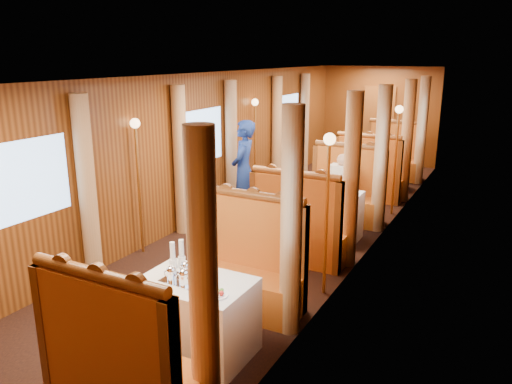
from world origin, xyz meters
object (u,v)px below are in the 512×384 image
Objects in this scene: table_mid at (324,216)px; table_far at (381,171)px; teapot_left at (172,276)px; table_near at (196,317)px; teapot_right at (184,280)px; steward at (244,170)px; banquette_near_fwd at (122,370)px; fruit_plate at (217,294)px; tea_tray at (180,280)px; passenger at (341,182)px; rose_vase_mid at (326,181)px; rose_vase_far at (382,145)px; banquette_near_aft at (247,272)px; teapot_back at (186,271)px; banquette_mid_aft at (345,197)px; banquette_mid_fwd at (299,233)px; banquette_far_fwd at (369,178)px; banquette_far_aft at (393,160)px.

table_mid and table_far have the same top height.
table_near is at bearing 27.42° from teapot_left.
steward is at bearing 104.00° from teapot_right.
fruit_plate is (0.34, 0.86, 0.35)m from banquette_near_fwd.
table_near is at bearing 155.14° from fruit_plate.
tea_tray is (-0.12, -3.56, 0.38)m from table_mid.
fruit_plate reaches higher than table_near.
table_far is 7.04× the size of teapot_left.
rose_vase_mid is at bearing -89.33° from passenger.
rose_vase_far reaches higher than table_near.
banquette_near_fwd is at bearing -84.95° from teapot_left.
banquette_near_aft reaches higher than rose_vase_mid.
teapot_back is 3.47m from rose_vase_mid.
banquette_near_aft reaches higher than tea_tray.
fruit_plate reaches higher than tea_tray.
passenger reaches higher than teapot_right.
banquette_mid_aft reaches higher than teapot_right.
banquette_mid_fwd is at bearing 87.35° from tea_tray.
banquette_far_fwd is at bearing 90.00° from table_near.
steward is at bearing -164.67° from passenger.
table_far is 7.07m from tea_tray.
teapot_back is at bearing 158.42° from fruit_plate.
rose_vase_far is (-0.37, 7.16, 0.16)m from fruit_plate.
banquette_mid_fwd is 1.00× the size of banquette_mid_aft.
steward reaches higher than banquette_far_aft.
teapot_right is at bearing -90.45° from banquette_mid_fwd.
fruit_plate is 0.57× the size of rose_vase_far.
table_mid is 0.78× the size of banquette_mid_fwd.
passenger is at bearing -90.00° from banquette_far_fwd.
table_mid is at bearing 95.30° from fruit_plate.
rose_vase_mid is at bearing 89.48° from banquette_mid_fwd.
tea_tray is (-0.12, -2.55, 0.33)m from banquette_mid_fwd.
table_far is 7.15m from teapot_right.
banquette_mid_fwd is at bearing -89.65° from rose_vase_far.
table_mid is at bearing -90.00° from banquette_mid_aft.
banquette_near_aft is 1.76× the size of passenger.
fruit_plate is at bearing -73.84° from banquette_near_aft.
teapot_left is 0.41× the size of rose_vase_mid.
rose_vase_far reaches higher than teapot_right.
steward is at bearing -156.53° from banquette_mid_aft.
teapot_back is (0.06, 0.14, 0.00)m from teapot_left.
banquette_far_fwd is at bearing 90.00° from banquette_near_fwd.
banquette_mid_aft is at bearing 90.00° from table_near.
banquette_near_fwd is 8.01m from table_far.
banquette_mid_aft is at bearing 100.88° from steward.
steward is (-1.62, 0.33, -0.07)m from rose_vase_mid.
table_near is 2.92× the size of rose_vase_far.
passenger reaches higher than fruit_plate.
teapot_back is at bearing 168.83° from table_near.
banquette_near_aft is 6.01m from rose_vase_far.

